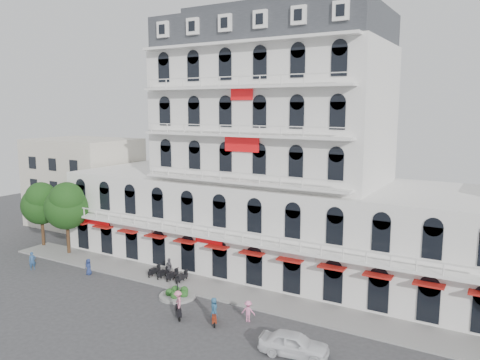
# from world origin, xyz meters

# --- Properties ---
(ground) EXTENTS (120.00, 120.00, 0.00)m
(ground) POSITION_xyz_m (0.00, 0.00, 0.00)
(ground) COLOR #38383A
(ground) RESTS_ON ground
(sidewalk) EXTENTS (53.00, 4.00, 0.16)m
(sidewalk) POSITION_xyz_m (0.00, 9.00, 0.08)
(sidewalk) COLOR gray
(sidewalk) RESTS_ON ground
(main_building) EXTENTS (45.00, 15.00, 25.80)m
(main_building) POSITION_xyz_m (0.00, 18.00, 9.96)
(main_building) COLOR silver
(main_building) RESTS_ON ground
(flank_building_west) EXTENTS (14.00, 10.00, 12.00)m
(flank_building_west) POSITION_xyz_m (-30.00, 20.00, 6.00)
(flank_building_west) COLOR beige
(flank_building_west) RESTS_ON ground
(traffic_island) EXTENTS (3.20, 3.20, 1.60)m
(traffic_island) POSITION_xyz_m (-3.00, 6.00, 0.26)
(traffic_island) COLOR gray
(traffic_island) RESTS_ON ground
(parked_scooter_row) EXTENTS (4.40, 1.80, 1.10)m
(parked_scooter_row) POSITION_xyz_m (-6.35, 8.80, 0.00)
(parked_scooter_row) COLOR black
(parked_scooter_row) RESTS_ON ground
(tree_west_outer) EXTENTS (4.50, 4.48, 7.76)m
(tree_west_outer) POSITION_xyz_m (-25.95, 9.98, 5.35)
(tree_west_outer) COLOR #382314
(tree_west_outer) RESTS_ON ground
(tree_west_inner) EXTENTS (4.76, 4.76, 8.25)m
(tree_west_inner) POSITION_xyz_m (-20.95, 9.48, 5.68)
(tree_west_inner) COLOR #382314
(tree_west_inner) RESTS_ON ground
(parked_car) EXTENTS (4.92, 2.65, 1.59)m
(parked_car) POSITION_xyz_m (9.57, 2.27, 0.80)
(parked_car) COLOR white
(parked_car) RESTS_ON ground
(rider_east) EXTENTS (1.15, 1.46, 2.11)m
(rider_east) POSITION_xyz_m (2.53, 3.35, 1.04)
(rider_east) COLOR maroon
(rider_east) RESTS_ON ground
(rider_center) EXTENTS (1.32, 1.30, 2.25)m
(rider_center) POSITION_xyz_m (-0.43, 2.78, 1.19)
(rider_center) COLOR black
(rider_center) RESTS_ON ground
(pedestrian_left) EXTENTS (0.82, 0.58, 1.60)m
(pedestrian_left) POSITION_xyz_m (-13.99, 6.04, 0.80)
(pedestrian_left) COLOR navy
(pedestrian_left) RESTS_ON ground
(pedestrian_mid) EXTENTS (1.19, 0.79, 1.87)m
(pedestrian_mid) POSITION_xyz_m (-6.71, 9.50, 0.94)
(pedestrian_mid) COLOR #545259
(pedestrian_mid) RESTS_ON ground
(pedestrian_right) EXTENTS (1.17, 0.82, 1.66)m
(pedestrian_right) POSITION_xyz_m (4.55, 5.05, 0.83)
(pedestrian_right) COLOR pink
(pedestrian_right) RESTS_ON ground
(pedestrian_far) EXTENTS (0.68, 0.79, 1.83)m
(pedestrian_far) POSITION_xyz_m (-20.00, 4.18, 0.91)
(pedestrian_far) COLOR #2A4E80
(pedestrian_far) RESTS_ON ground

